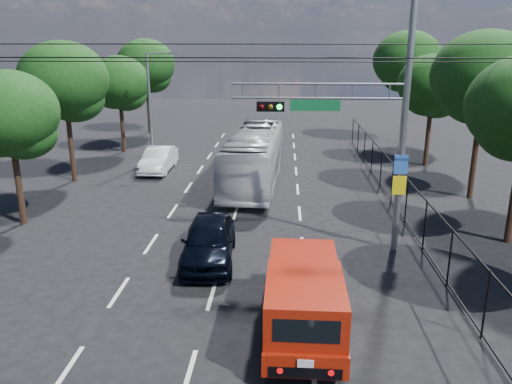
# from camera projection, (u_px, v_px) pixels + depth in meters

# --- Properties ---
(ground) EXTENTS (120.00, 120.00, 0.00)m
(ground) POSITION_uv_depth(u_px,v_px,m) (189.00, 375.00, 11.96)
(ground) COLOR black
(ground) RESTS_ON ground
(lane_markings) EXTENTS (6.12, 38.00, 0.01)m
(lane_markings) POSITION_uv_depth(u_px,v_px,m) (240.00, 199.00, 25.35)
(lane_markings) COLOR beige
(lane_markings) RESTS_ON ground
(signal_mast) EXTENTS (6.43, 0.39, 9.50)m
(signal_mast) POSITION_uv_depth(u_px,v_px,m) (371.00, 113.00, 17.81)
(signal_mast) COLOR slate
(signal_mast) RESTS_ON ground
(streetlight_left) EXTENTS (2.09, 0.22, 7.08)m
(streetlight_left) POSITION_uv_depth(u_px,v_px,m) (152.00, 102.00, 32.20)
(streetlight_left) COLOR slate
(streetlight_left) RESTS_ON ground
(utility_wires) EXTENTS (22.00, 5.04, 0.74)m
(utility_wires) POSITION_uv_depth(u_px,v_px,m) (225.00, 54.00, 18.32)
(utility_wires) COLOR black
(utility_wires) RESTS_ON ground
(fence_right) EXTENTS (0.06, 34.03, 2.00)m
(fence_right) POSITION_uv_depth(u_px,v_px,m) (400.00, 193.00, 22.90)
(fence_right) COLOR black
(fence_right) RESTS_ON ground
(tree_right_c) EXTENTS (5.10, 5.10, 8.29)m
(tree_right_c) POSITION_uv_depth(u_px,v_px,m) (484.00, 84.00, 24.04)
(tree_right_c) COLOR black
(tree_right_c) RESTS_ON ground
(tree_right_d) EXTENTS (4.32, 4.32, 7.02)m
(tree_right_d) POSITION_uv_depth(u_px,v_px,m) (433.00, 89.00, 31.01)
(tree_right_d) COLOR black
(tree_right_d) RESTS_ON ground
(tree_right_e) EXTENTS (5.28, 5.28, 8.58)m
(tree_right_e) POSITION_uv_depth(u_px,v_px,m) (407.00, 66.00, 38.34)
(tree_right_e) COLOR black
(tree_right_e) RESTS_ON ground
(tree_left_b) EXTENTS (4.08, 4.08, 6.63)m
(tree_left_b) POSITION_uv_depth(u_px,v_px,m) (10.00, 120.00, 20.72)
(tree_left_b) COLOR black
(tree_left_b) RESTS_ON ground
(tree_left_c) EXTENTS (4.80, 4.80, 7.80)m
(tree_left_c) POSITION_uv_depth(u_px,v_px,m) (65.00, 86.00, 27.21)
(tree_left_c) COLOR black
(tree_left_c) RESTS_ON ground
(tree_left_d) EXTENTS (4.20, 4.20, 6.83)m
(tree_left_d) POSITION_uv_depth(u_px,v_px,m) (120.00, 86.00, 35.03)
(tree_left_d) COLOR black
(tree_left_d) RESTS_ON ground
(tree_left_e) EXTENTS (4.92, 4.92, 7.99)m
(tree_left_e) POSITION_uv_depth(u_px,v_px,m) (146.00, 68.00, 42.45)
(tree_left_e) COLOR black
(tree_left_e) RESTS_ON ground
(red_pickup) EXTENTS (2.10, 5.50, 2.03)m
(red_pickup) POSITION_uv_depth(u_px,v_px,m) (303.00, 296.00, 13.47)
(red_pickup) COLOR black
(red_pickup) RESTS_ON ground
(navy_hatchback) EXTENTS (2.11, 4.68, 1.56)m
(navy_hatchback) POSITION_uv_depth(u_px,v_px,m) (209.00, 241.00, 18.05)
(navy_hatchback) COLOR black
(navy_hatchback) RESTS_ON ground
(white_bus) EXTENTS (3.10, 11.06, 3.05)m
(white_bus) POSITION_uv_depth(u_px,v_px,m) (254.00, 157.00, 27.89)
(white_bus) COLOR silver
(white_bus) RESTS_ON ground
(white_van) EXTENTS (1.55, 4.39, 1.44)m
(white_van) POSITION_uv_depth(u_px,v_px,m) (159.00, 159.00, 30.79)
(white_van) COLOR white
(white_van) RESTS_ON ground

